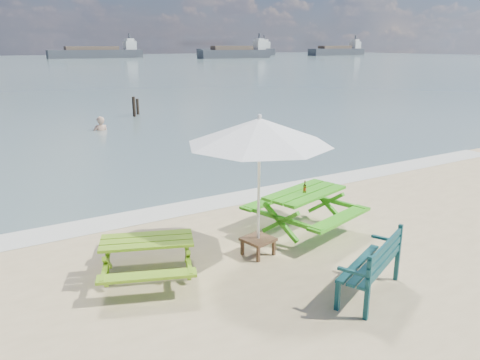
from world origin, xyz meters
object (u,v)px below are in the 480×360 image
picnic_table_left (148,260)px  park_bench (369,277)px  picnic_table_right (304,212)px  swimmer (101,137)px  side_table (258,246)px  beer_bottle (305,189)px  patio_umbrella (259,131)px

picnic_table_left → park_bench: park_bench is taller
picnic_table_right → swimmer: (-0.44, 13.62, -0.72)m
park_bench → side_table: park_bench is taller
picnic_table_left → side_table: 2.00m
park_bench → side_table: 2.11m
picnic_table_left → beer_bottle: (3.33, 0.24, 0.59)m
picnic_table_left → park_bench: (2.67, -2.15, -0.05)m
picnic_table_left → beer_bottle: 3.39m
side_table → swimmer: (0.97, 14.08, -0.49)m
picnic_table_left → beer_bottle: bearing=4.2°
picnic_table_right → park_bench: park_bench is taller
picnic_table_left → picnic_table_right: bearing=5.0°
park_bench → swimmer: size_ratio=0.83×
picnic_table_left → picnic_table_right: size_ratio=0.85×
beer_bottle → park_bench: bearing=-105.4°
picnic_table_left → patio_umbrella: (1.99, -0.16, 1.91)m
patio_umbrella → beer_bottle: 1.92m
patio_umbrella → beer_bottle: (1.34, 0.40, -1.32)m
patio_umbrella → swimmer: bearing=86.1°
park_bench → beer_bottle: size_ratio=6.40×
beer_bottle → swimmer: (-0.37, 13.67, -1.23)m
picnic_table_right → swimmer: size_ratio=1.27×
picnic_table_right → swimmer: 13.64m
picnic_table_left → patio_umbrella: patio_umbrella is taller
patio_umbrella → park_bench: bearing=-71.2°
beer_bottle → side_table: bearing=-163.2°
park_bench → patio_umbrella: 2.87m
side_table → patio_umbrella: size_ratio=0.20×
picnic_table_left → beer_bottle: beer_bottle is taller
beer_bottle → picnic_table_left: bearing=-175.8°
side_table → picnic_table_left: bearing=175.4°
side_table → beer_bottle: beer_bottle is taller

